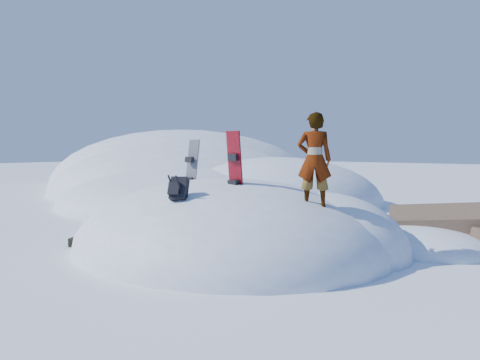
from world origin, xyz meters
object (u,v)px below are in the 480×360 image
Objects in this scene: snowboard_red at (235,173)px; backpack at (178,189)px; person at (314,160)px; snowboard_dark at (191,172)px.

backpack is (-0.36, -1.19, -0.24)m from snowboard_red.
person is (1.92, 1.49, 0.53)m from backpack.
snowboard_red reaches higher than backpack.
snowboard_red is 1.01× the size of person.
snowboard_dark is 3.36m from person.
person is (1.56, 0.30, 0.29)m from snowboard_red.
snowboard_dark is at bearing 100.83° from backpack.
snowboard_dark is (-1.76, 0.64, -0.06)m from snowboard_red.
snowboard_red is 1.88m from snowboard_dark.
backpack is 2.49m from person.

